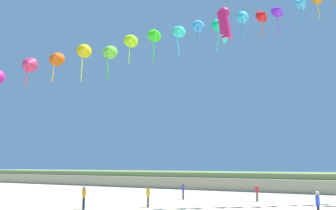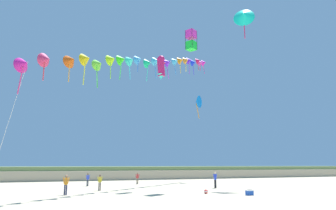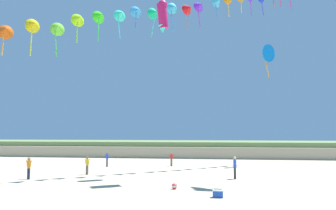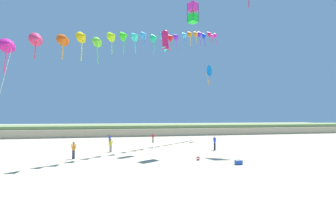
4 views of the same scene
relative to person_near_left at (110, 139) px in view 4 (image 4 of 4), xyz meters
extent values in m
plane|color=tan|center=(4.95, -20.10, -0.87)|extent=(240.00, 240.00, 0.00)
cube|color=tan|center=(4.95, 18.96, -0.10)|extent=(120.00, 13.63, 1.53)
cube|color=#6B844C|center=(4.95, 18.96, 0.88)|extent=(120.00, 11.59, 0.88)
cylinder|color=#474C56|center=(0.05, -0.04, -0.49)|extent=(0.11, 0.11, 0.76)
cylinder|color=#474C56|center=(-0.05, 0.04, -0.49)|extent=(0.11, 0.11, 0.76)
cylinder|color=blue|center=(0.00, 0.00, 0.16)|extent=(0.20, 0.20, 0.54)
cylinder|color=blue|center=(0.14, -0.10, 0.20)|extent=(0.19, 0.17, 0.51)
cylinder|color=blue|center=(-0.14, 0.10, 0.20)|extent=(0.19, 0.17, 0.51)
sphere|color=brown|center=(0.00, 0.00, 0.53)|extent=(0.21, 0.21, 0.21)
cylinder|color=black|center=(12.76, -7.80, -0.43)|extent=(0.13, 0.13, 0.87)
cylinder|color=black|center=(12.79, -7.95, -0.43)|extent=(0.13, 0.13, 0.87)
cylinder|color=blue|center=(12.77, -7.88, 0.31)|extent=(0.23, 0.23, 0.62)
cylinder|color=blue|center=(12.73, -7.68, 0.36)|extent=(0.13, 0.22, 0.59)
cylinder|color=blue|center=(12.82, -8.07, 0.36)|extent=(0.13, 0.22, 0.59)
sphere|color=beige|center=(12.77, -7.88, 0.74)|extent=(0.24, 0.24, 0.24)
cylinder|color=#726656|center=(6.59, 1.64, -0.50)|extent=(0.11, 0.11, 0.75)
cylinder|color=#726656|center=(6.47, 1.71, -0.50)|extent=(0.11, 0.11, 0.75)
cylinder|color=red|center=(6.53, 1.67, 0.14)|extent=(0.20, 0.20, 0.53)
cylinder|color=red|center=(6.68, 1.59, 0.18)|extent=(0.19, 0.15, 0.50)
cylinder|color=red|center=(6.38, 1.76, 0.18)|extent=(0.19, 0.15, 0.50)
sphere|color=#9E7051|center=(6.53, 1.67, 0.51)|extent=(0.20, 0.20, 0.20)
cylinder|color=#282D4C|center=(-2.77, -10.35, -0.45)|extent=(0.12, 0.12, 0.84)
cylinder|color=#282D4C|center=(-2.91, -10.30, -0.45)|extent=(0.12, 0.12, 0.84)
cylinder|color=orange|center=(-2.84, -10.32, 0.26)|extent=(0.22, 0.22, 0.59)
cylinder|color=orange|center=(-2.66, -10.39, 0.31)|extent=(0.21, 0.15, 0.56)
cylinder|color=orange|center=(-3.02, -10.26, 0.31)|extent=(0.21, 0.15, 0.56)
sphere|color=#9E7051|center=(-2.84, -10.32, 0.68)|extent=(0.23, 0.23, 0.23)
cylinder|color=#726656|center=(0.53, -6.82, -0.48)|extent=(0.11, 0.11, 0.78)
cylinder|color=#726656|center=(0.40, -6.77, -0.48)|extent=(0.11, 0.11, 0.78)
cylinder|color=yellow|center=(0.46, -6.79, 0.18)|extent=(0.20, 0.20, 0.55)
cylinder|color=yellow|center=(0.63, -6.86, 0.22)|extent=(0.20, 0.14, 0.52)
cylinder|color=yellow|center=(0.30, -6.73, 0.22)|extent=(0.20, 0.14, 0.52)
sphere|color=brown|center=(0.46, -6.79, 0.57)|extent=(0.21, 0.21, 0.21)
cone|color=#C81B8A|center=(-6.31, -15.77, 8.42)|extent=(1.37, 1.34, 1.17)
cylinder|color=#E5397F|center=(-6.43, -15.87, 7.23)|extent=(0.26, 0.14, 1.94)
cone|color=#C82E5B|center=(-4.99, -14.12, 9.47)|extent=(1.32, 1.29, 1.13)
cylinder|color=#E53942|center=(-5.10, -14.22, 8.52)|extent=(0.08, 0.18, 1.47)
cone|color=#CB4E0F|center=(-3.17, -13.34, 9.89)|extent=(1.41, 1.37, 1.21)
cylinder|color=gold|center=(-3.28, -13.44, 8.86)|extent=(0.09, 0.24, 1.63)
cone|color=gold|center=(-1.89, -11.88, 10.69)|extent=(1.34, 1.35, 1.16)
cylinder|color=#D0E539|center=(-2.00, -11.99, 9.39)|extent=(0.15, 0.11, 2.16)
cone|color=#64D133|center=(-0.64, -10.52, 10.80)|extent=(1.38, 1.31, 1.18)
cylinder|color=#44E539|center=(-0.75, -10.62, 9.55)|extent=(0.23, 0.14, 2.06)
cone|color=#A4E816|center=(0.70, -9.68, 11.72)|extent=(1.40, 1.39, 1.20)
cylinder|color=#84E539|center=(0.59, -9.78, 10.62)|extent=(0.11, 0.17, 1.76)
cone|color=#31E61C|center=(1.96, -8.27, 12.35)|extent=(1.36, 1.38, 1.18)
cylinder|color=#39E550|center=(1.85, -8.37, 11.14)|extent=(0.18, 0.22, 1.98)
cone|color=#32DFBF|center=(3.26, -6.77, 12.94)|extent=(1.41, 1.35, 1.21)
cylinder|color=#39DBE5|center=(3.15, -6.87, 11.74)|extent=(0.26, 0.25, 1.94)
cone|color=#379CDE|center=(4.47, -5.63, 13.56)|extent=(1.37, 1.33, 1.17)
cylinder|color=#3978E5|center=(4.36, -5.73, 12.70)|extent=(0.14, 0.15, 1.30)
cone|color=#11CE7B|center=(5.87, -4.76, 13.61)|extent=(1.31, 1.29, 1.12)
cylinder|color=#39E5C3|center=(5.76, -4.86, 12.33)|extent=(0.33, 0.32, 2.11)
cone|color=#35AFDA|center=(7.39, -3.15, 14.59)|extent=(1.32, 1.21, 1.11)
cylinder|color=#398FE5|center=(7.28, -3.25, 13.29)|extent=(0.23, 0.30, 2.16)
cone|color=red|center=(8.75, -2.00, 14.83)|extent=(1.38, 1.39, 1.19)
cylinder|color=#E55F39|center=(8.64, -2.10, 13.70)|extent=(0.20, 0.09, 1.81)
cone|color=#722AE8|center=(9.83, -1.06, 15.39)|extent=(1.42, 1.39, 1.22)
cylinder|color=#A439E5|center=(9.71, -1.16, 14.11)|extent=(0.31, 0.29, 2.11)
cone|color=#3DB5DF|center=(11.57, 0.53, 16.34)|extent=(1.43, 1.42, 1.22)
cylinder|color=#398FE5|center=(11.46, 0.43, 15.16)|extent=(0.28, 0.27, 1.91)
cone|color=orange|center=(12.79, 1.48, 16.95)|extent=(1.40, 1.36, 1.20)
cylinder|color=gold|center=(12.68, 1.38, 15.82)|extent=(0.22, 0.26, 1.81)
cone|color=#C27926|center=(14.19, 2.59, 17.51)|extent=(1.39, 1.35, 1.19)
cylinder|color=gold|center=(14.08, 2.49, 16.45)|extent=(0.17, 0.20, 1.67)
cone|color=#5420E1|center=(15.33, 3.85, 18.03)|extent=(1.33, 1.28, 1.13)
cylinder|color=#9139E5|center=(15.22, 3.75, 16.77)|extent=(0.19, 0.29, 2.07)
cone|color=#1233DD|center=(16.75, 5.27, 18.31)|extent=(1.29, 1.25, 1.10)
cylinder|color=#4739E5|center=(16.64, 5.17, 17.11)|extent=(0.29, 0.15, 1.96)
cone|color=#DE144D|center=(18.16, 6.33, 19.15)|extent=(1.40, 1.43, 1.22)
cylinder|color=#E53941|center=(18.05, 6.23, 18.17)|extent=(0.22, 0.17, 1.51)
cone|color=#D93CA3|center=(19.19, 7.50, 19.30)|extent=(1.43, 1.43, 1.23)
cylinder|color=#E53980|center=(19.08, 7.40, 18.45)|extent=(0.15, 0.09, 1.25)
cone|color=#D71EB3|center=(20.55, 8.85, 19.94)|extent=(1.32, 1.25, 1.12)
cylinder|color=#E5399A|center=(20.44, 8.75, 18.75)|extent=(0.30, 0.14, 1.93)
cube|color=#18D334|center=(10.01, -8.14, 15.09)|extent=(1.31, 1.31, 0.97)
cube|color=#E52DB1|center=(10.01, -8.14, 16.50)|extent=(1.31, 1.31, 0.97)
cylinder|color=black|center=(10.67, -8.32, 15.80)|extent=(0.04, 0.04, 2.38)
cylinder|color=black|center=(10.19, -7.49, 15.80)|extent=(0.04, 0.04, 2.38)
cylinder|color=black|center=(9.36, -7.96, 15.80)|extent=(0.04, 0.04, 2.38)
cylinder|color=black|center=(9.83, -8.80, 15.80)|extent=(0.04, 0.04, 2.38)
cylinder|color=#BF195B|center=(6.90, -6.50, 12.68)|extent=(1.32, 1.22, 2.21)
sphere|color=#BF195B|center=(6.90, -6.50, 13.63)|extent=(0.84, 0.84, 0.84)
cone|color=#2DE5CE|center=(6.90, -6.50, 11.51)|extent=(0.98, 0.98, 0.64)
sphere|color=black|center=(6.90, -6.50, 13.87)|extent=(0.18, 0.18, 0.18)
cone|color=#0B77E3|center=(16.89, 4.40, 11.48)|extent=(1.97, 1.81, 2.00)
cone|color=orange|center=(16.89, 4.40, 11.50)|extent=(1.11, 1.03, 1.10)
cylinder|color=orange|center=(16.89, 4.40, 9.98)|extent=(0.47, 0.31, 2.41)
cube|color=blue|center=(11.53, -15.79, -0.69)|extent=(0.56, 0.40, 0.36)
cube|color=white|center=(11.53, -15.79, -0.48)|extent=(0.58, 0.41, 0.06)
cylinder|color=black|center=(11.53, -15.79, -0.42)|extent=(0.45, 0.03, 0.03)
sphere|color=red|center=(8.78, -13.29, -0.69)|extent=(0.36, 0.36, 0.36)
cylinder|color=white|center=(8.78, -13.29, -0.69)|extent=(0.36, 0.36, 0.09)
camera|label=1|loc=(15.71, -30.48, 2.37)|focal=38.00mm
camera|label=2|loc=(-3.93, -37.61, 1.61)|focal=32.00mm
camera|label=3|loc=(11.72, -35.91, 2.75)|focal=38.00mm
camera|label=4|loc=(1.71, -33.58, 3.24)|focal=24.00mm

